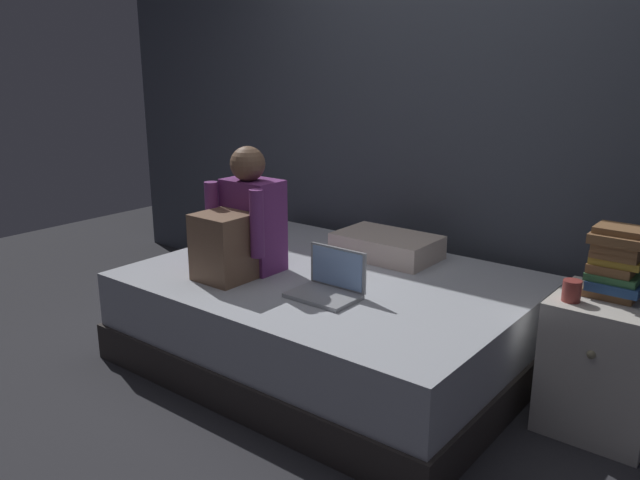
# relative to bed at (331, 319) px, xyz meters

# --- Properties ---
(ground_plane) EXTENTS (8.00, 8.00, 0.00)m
(ground_plane) POSITION_rel_bed_xyz_m (0.20, -0.30, -0.24)
(ground_plane) COLOR #2D2D33
(wall_back) EXTENTS (5.60, 0.10, 2.70)m
(wall_back) POSITION_rel_bed_xyz_m (0.20, 0.90, 1.11)
(wall_back) COLOR #424751
(wall_back) RESTS_ON ground_plane
(bed) EXTENTS (2.00, 1.50, 0.48)m
(bed) POSITION_rel_bed_xyz_m (0.00, 0.00, 0.00)
(bed) COLOR #332D2B
(bed) RESTS_ON ground_plane
(nightstand) EXTENTS (0.44, 0.46, 0.59)m
(nightstand) POSITION_rel_bed_xyz_m (1.30, 0.21, 0.06)
(nightstand) COLOR beige
(nightstand) RESTS_ON ground_plane
(person_sitting) EXTENTS (0.39, 0.44, 0.66)m
(person_sitting) POSITION_rel_bed_xyz_m (-0.39, -0.25, 0.49)
(person_sitting) COLOR #75337A
(person_sitting) RESTS_ON bed
(laptop) EXTENTS (0.32, 0.23, 0.22)m
(laptop) POSITION_rel_bed_xyz_m (0.16, -0.24, 0.30)
(laptop) COLOR #9EA0A5
(laptop) RESTS_ON bed
(pillow) EXTENTS (0.56, 0.36, 0.13)m
(pillow) POSITION_rel_bed_xyz_m (0.05, 0.45, 0.31)
(pillow) COLOR beige
(pillow) RESTS_ON bed
(book_stack) EXTENTS (0.23, 0.18, 0.30)m
(book_stack) POSITION_rel_bed_xyz_m (1.29, 0.24, 0.51)
(book_stack) COLOR brown
(book_stack) RESTS_ON nightstand
(mug) EXTENTS (0.08, 0.08, 0.09)m
(mug) POSITION_rel_bed_xyz_m (1.17, 0.09, 0.40)
(mug) COLOR #933833
(mug) RESTS_ON nightstand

